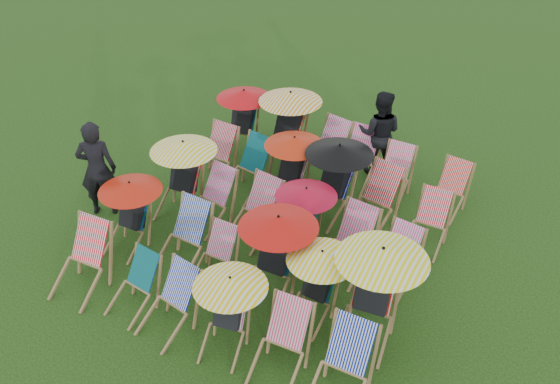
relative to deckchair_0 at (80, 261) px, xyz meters
The scene contains 33 objects.
ground 3.08m from the deckchair_0, 47.01° to the left, with size 100.00×100.00×0.00m, color black.
deckchair_0 is the anchor object (origin of this frame).
deckchair_1 0.95m from the deckchair_0, ahead, with size 0.65×0.84×0.84m.
deckchair_2 1.62m from the deckchair_0, ahead, with size 0.76×0.94×0.92m.
deckchair_3 2.50m from the deckchair_0, ahead, with size 0.98×1.05×1.16m.
deckchair_4 3.31m from the deckchair_0, ahead, with size 0.66×0.89×0.95m.
deckchair_5 4.15m from the deckchair_0, ahead, with size 0.66×0.92×0.99m.
deckchair_6 1.13m from the deckchair_0, 90.79° to the left, with size 1.00×1.04×1.18m.
deckchair_7 1.52m from the deckchair_0, 49.51° to the left, with size 0.72×0.96×1.00m.
deckchair_8 1.95m from the deckchair_0, 35.19° to the left, with size 0.56×0.77×0.81m.
deckchair_9 2.82m from the deckchair_0, 26.11° to the left, with size 1.14×1.18×1.35m.
deckchair_10 3.45m from the deckchair_0, 18.42° to the left, with size 0.97×1.02×1.15m.
deckchair_11 4.25m from the deckchair_0, 15.66° to the left, with size 1.23×1.30×1.45m.
deckchair_12 2.33m from the deckchair_0, 86.52° to the left, with size 1.13×1.18×1.34m.
deckchair_13 2.37m from the deckchair_0, 71.26° to the left, with size 0.77×0.97×0.96m.
deckchair_14 2.78m from the deckchair_0, 54.94° to the left, with size 0.79×1.00×0.98m.
deckchair_15 3.37m from the deckchair_0, 43.68° to the left, with size 0.97×1.02×1.15m.
deckchair_16 3.97m from the deckchair_0, 34.56° to the left, with size 0.76×0.98×0.99m.
deckchair_17 4.62m from the deckchair_0, 29.46° to the left, with size 0.69×0.89×0.90m.
deckchair_18 3.45m from the deckchair_0, 89.22° to the left, with size 0.71×0.94×0.98m.
deckchair_19 3.44m from the deckchair_0, 76.11° to the left, with size 0.81×1.02×1.00m.
deckchair_20 3.85m from the deckchair_0, 65.29° to the left, with size 1.05×1.10×1.24m.
deckchair_21 4.22m from the deckchair_0, 54.33° to the left, with size 1.15×1.22×1.36m.
deckchair_22 4.74m from the deckchair_0, 47.51° to the left, with size 0.85×1.05×1.02m.
deckchair_23 5.39m from the deckchair_0, 39.27° to the left, with size 0.58×0.81×0.88m.
deckchair_24 4.60m from the deckchair_0, 90.58° to the left, with size 1.08×1.17×1.28m.
deckchair_25 4.75m from the deckchair_0, 79.05° to the left, with size 1.21×1.28×1.43m.
deckchair_26 4.95m from the deckchair_0, 68.75° to the left, with size 0.84×1.03×1.00m.
deckchair_27 5.20m from the deckchair_0, 61.92° to the left, with size 0.68×0.93×1.00m.
deckchair_28 5.50m from the deckchair_0, 54.73° to the left, with size 0.61×0.84×0.90m.
deckchair_29 6.16m from the deckchair_0, 47.18° to the left, with size 0.66×0.85×0.86m.
person_left 1.96m from the deckchair_0, 122.90° to the left, with size 0.64×0.42×1.76m, color black.
person_rear 5.76m from the deckchair_0, 62.46° to the left, with size 0.82×0.64×1.68m, color black.
Camera 1 is at (3.78, -6.91, 6.47)m, focal length 40.00 mm.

